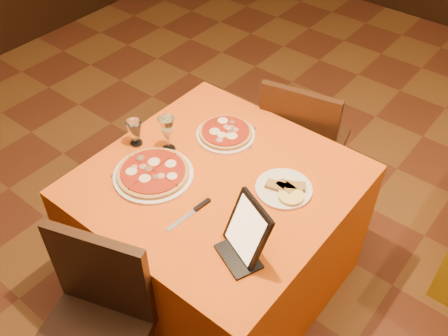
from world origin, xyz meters
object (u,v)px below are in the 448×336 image
Objects in this scene: main_table at (219,233)px; pizza_near at (153,174)px; water_glass at (135,133)px; pizza_far at (226,134)px; chair_main_far at (305,141)px; wine_glass at (167,134)px; tablet at (247,229)px.

pizza_near reaches higher than main_table.
main_table is 0.64m from water_glass.
pizza_far is 2.21× the size of water_glass.
chair_main_far is 0.64m from pizza_far.
chair_main_far reaches higher than water_glass.
wine_glass is at bearing 112.12° from pizza_near.
tablet is at bearing -44.60° from pizza_far.
chair_main_far is at bearing 68.55° from wine_glass.
chair_main_far reaches higher than pizza_far.
water_glass is (-0.46, -0.06, 0.44)m from main_table.
main_table is at bearing -1.25° from wine_glass.
tablet is (0.64, -0.24, 0.03)m from wine_glass.
pizza_far is 0.70m from tablet.
pizza_far is at bearing 46.47° from water_glass.
wine_glass reaches higher than pizza_far.
water_glass reaches higher than main_table.
main_table is 0.64m from tablet.
water_glass is at bearing -172.64° from main_table.
pizza_far reaches higher than main_table.
main_table is at bearing 35.61° from pizza_near.
water_glass is at bearing -133.53° from pizza_far.
tablet reaches higher than wine_glass.
wine_glass is 1.46× the size of water_glass.
pizza_far is at bearing 158.10° from tablet.
main_table is at bearing 167.76° from tablet.
pizza_near is 2.76× the size of water_glass.
chair_main_far is at bearing 73.24° from pizza_far.
tablet is at bearing -34.95° from main_table.
pizza_far is at bearing 122.29° from main_table.
chair_main_far is at bearing 130.79° from tablet.
wine_glass is at bearing -120.57° from pizza_far.
main_table is 4.51× the size of tablet.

